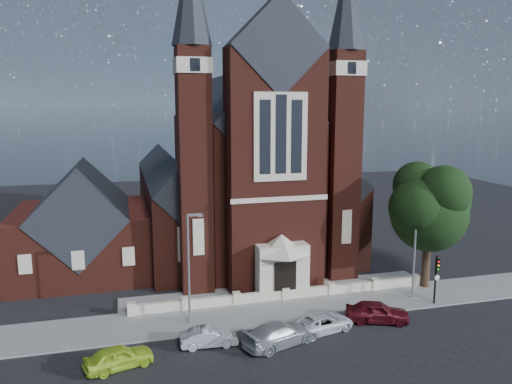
# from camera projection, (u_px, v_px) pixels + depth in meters

# --- Properties ---
(ground) EXTENTS (120.00, 120.00, 0.00)m
(ground) POSITION_uv_depth(u_px,v_px,m) (257.00, 267.00, 48.23)
(ground) COLOR black
(ground) RESTS_ON ground
(pavement_strip) EXTENTS (60.00, 5.00, 0.12)m
(pavement_strip) POSITION_uv_depth(u_px,v_px,m) (293.00, 310.00, 38.25)
(pavement_strip) COLOR slate
(pavement_strip) RESTS_ON ground
(forecourt_paving) EXTENTS (26.00, 3.00, 0.14)m
(forecourt_paving) POSITION_uv_depth(u_px,v_px,m) (277.00, 291.00, 42.05)
(forecourt_paving) COLOR slate
(forecourt_paving) RESTS_ON ground
(forecourt_wall) EXTENTS (24.00, 0.40, 0.90)m
(forecourt_wall) POSITION_uv_depth(u_px,v_px,m) (285.00, 300.00, 40.15)
(forecourt_wall) COLOR beige
(forecourt_wall) RESTS_ON ground
(church) EXTENTS (20.01, 34.90, 29.20)m
(church) POSITION_uv_depth(u_px,v_px,m) (238.00, 173.00, 54.37)
(church) COLOR #511F15
(church) RESTS_ON ground
(parish_hall) EXTENTS (12.00, 12.20, 10.24)m
(parish_hall) POSITION_uv_depth(u_px,v_px,m) (83.00, 230.00, 46.27)
(parish_hall) COLOR #511F15
(parish_hall) RESTS_ON ground
(street_tree) EXTENTS (6.40, 6.60, 10.70)m
(street_tree) POSITION_uv_depth(u_px,v_px,m) (432.00, 209.00, 41.44)
(street_tree) COLOR black
(street_tree) RESTS_ON ground
(street_lamp_left) EXTENTS (1.16, 0.22, 8.09)m
(street_lamp_left) POSITION_uv_depth(u_px,v_px,m) (190.00, 262.00, 34.94)
(street_lamp_left) COLOR gray
(street_lamp_left) RESTS_ON ground
(street_lamp_right) EXTENTS (1.16, 0.22, 8.09)m
(street_lamp_right) POSITION_uv_depth(u_px,v_px,m) (416.00, 244.00, 39.58)
(street_lamp_right) COLOR gray
(street_lamp_right) RESTS_ON ground
(traffic_signal) EXTENTS (0.28, 0.42, 4.00)m
(traffic_signal) POSITION_uv_depth(u_px,v_px,m) (436.00, 274.00, 38.67)
(traffic_signal) COLOR black
(traffic_signal) RESTS_ON ground
(car_lime_van) EXTENTS (4.38, 2.75, 1.39)m
(car_lime_van) POSITION_uv_depth(u_px,v_px,m) (119.00, 357.00, 29.65)
(car_lime_van) COLOR #B0D72B
(car_lime_van) RESTS_ON ground
(car_silver_a) EXTENTS (3.79, 1.51, 1.23)m
(car_silver_a) POSITION_uv_depth(u_px,v_px,m) (209.00, 337.00, 32.38)
(car_silver_a) COLOR #B0B2B9
(car_silver_a) RESTS_ON ground
(car_silver_b) EXTENTS (5.59, 3.73, 1.50)m
(car_silver_b) POSITION_uv_depth(u_px,v_px,m) (279.00, 334.00, 32.52)
(car_silver_b) COLOR gray
(car_silver_b) RESTS_ON ground
(car_white_suv) EXTENTS (4.81, 3.05, 1.24)m
(car_white_suv) POSITION_uv_depth(u_px,v_px,m) (323.00, 323.00, 34.52)
(car_white_suv) COLOR white
(car_white_suv) RESTS_ON ground
(car_dark_red) EXTENTS (4.88, 3.26, 1.54)m
(car_dark_red) POSITION_uv_depth(u_px,v_px,m) (377.00, 312.00, 35.96)
(car_dark_red) COLOR #520E17
(car_dark_red) RESTS_ON ground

